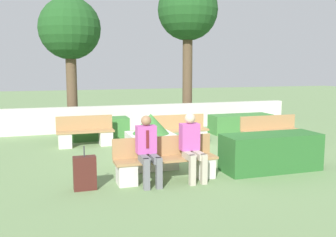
% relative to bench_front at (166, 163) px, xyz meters
% --- Properties ---
extents(ground_plane, '(60.00, 60.00, 0.00)m').
position_rel_bench_front_xyz_m(ground_plane, '(1.18, 1.90, -0.34)').
color(ground_plane, '#6B8956').
extents(perimeter_wall, '(11.50, 0.30, 0.89)m').
position_rel_bench_front_xyz_m(perimeter_wall, '(1.18, 6.26, 0.11)').
color(perimeter_wall, beige).
rests_on(perimeter_wall, ground_plane).
extents(bench_front, '(2.07, 0.48, 0.86)m').
position_rel_bench_front_xyz_m(bench_front, '(0.00, 0.00, 0.00)').
color(bench_front, '#A37A4C').
rests_on(bench_front, ground_plane).
extents(bench_left_side, '(1.81, 0.48, 0.86)m').
position_rel_bench_front_xyz_m(bench_left_side, '(3.91, 2.23, -0.01)').
color(bench_left_side, '#A37A4C').
rests_on(bench_left_side, ground_plane).
extents(bench_right_side, '(1.72, 0.48, 0.86)m').
position_rel_bench_front_xyz_m(bench_right_side, '(1.42, 3.22, -0.01)').
color(bench_right_side, '#A37A4C').
rests_on(bench_right_side, ground_plane).
extents(bench_back, '(1.61, 0.49, 0.86)m').
position_rel_bench_front_xyz_m(bench_back, '(-1.20, 3.84, -0.02)').
color(bench_back, '#A37A4C').
rests_on(bench_back, ground_plane).
extents(person_seated_man, '(0.38, 0.64, 1.33)m').
position_rel_bench_front_xyz_m(person_seated_man, '(-0.41, -0.14, 0.39)').
color(person_seated_man, slate).
rests_on(person_seated_man, ground_plane).
extents(person_seated_woman, '(0.38, 0.64, 1.34)m').
position_rel_bench_front_xyz_m(person_seated_woman, '(0.50, -0.14, 0.40)').
color(person_seated_woman, '#B2A893').
rests_on(person_seated_woman, ground_plane).
extents(hedge_block_near_left, '(1.73, 0.66, 0.68)m').
position_rel_bench_front_xyz_m(hedge_block_near_left, '(-0.64, 4.72, -0.00)').
color(hedge_block_near_left, '#3D7A38').
rests_on(hedge_block_near_left, ground_plane).
extents(hedge_block_near_right, '(2.15, 0.78, 0.63)m').
position_rel_bench_front_xyz_m(hedge_block_near_right, '(4.15, 4.49, -0.02)').
color(hedge_block_near_right, '#3D7A38').
rests_on(hedge_block_near_right, ground_plane).
extents(hedge_block_mid_left, '(2.17, 0.80, 0.81)m').
position_rel_bench_front_xyz_m(hedge_block_mid_left, '(2.40, -0.03, 0.06)').
color(hedge_block_mid_left, '#286028').
rests_on(hedge_block_mid_left, ground_plane).
extents(planter_corner_left, '(1.01, 1.01, 1.21)m').
position_rel_bench_front_xyz_m(planter_corner_left, '(-0.00, 1.10, 0.21)').
color(planter_corner_left, beige).
rests_on(planter_corner_left, ground_plane).
extents(suitcase, '(0.41, 0.21, 0.83)m').
position_rel_bench_front_xyz_m(suitcase, '(-1.60, -0.12, -0.03)').
color(suitcase, '#471E19').
rests_on(suitcase, ground_plane).
extents(tree_leftmost, '(2.24, 2.24, 4.77)m').
position_rel_bench_front_xyz_m(tree_leftmost, '(-1.31, 7.33, 3.23)').
color(tree_leftmost, brown).
rests_on(tree_leftmost, ground_plane).
extents(tree_center_left, '(2.46, 2.46, 5.80)m').
position_rel_bench_front_xyz_m(tree_center_left, '(3.40, 7.71, 4.12)').
color(tree_center_left, brown).
rests_on(tree_center_left, ground_plane).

